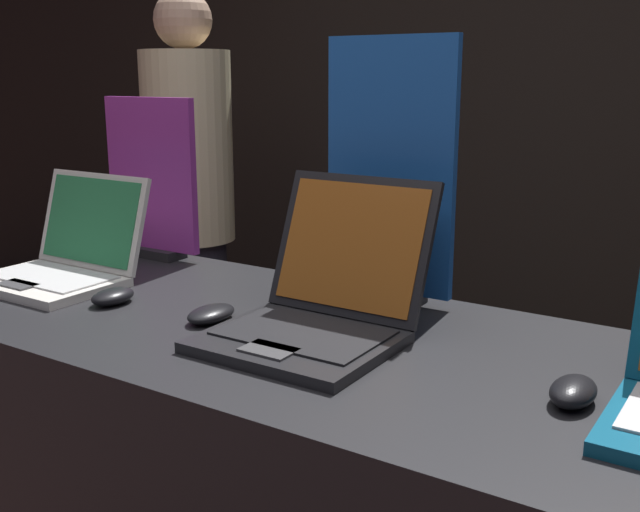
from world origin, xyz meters
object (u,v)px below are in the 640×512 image
Objects in this scene: promo_stand_front at (152,183)px; mouse_front at (113,296)px; laptop_middle at (320,302)px; person_bystander at (191,221)px; mouse_back at (573,391)px; mouse_middle at (211,314)px; laptop_front at (64,257)px; promo_stand_middle at (390,178)px.

mouse_front is at bearing -57.06° from promo_stand_front.
person_bystander reaches higher than laptop_middle.
mouse_back is 1.92m from person_bystander.
mouse_back is (0.46, -0.05, -0.04)m from laptop_middle.
mouse_middle is at bearing -168.65° from laptop_middle.
laptop_middle reaches higher than laptop_front.
mouse_front is 0.24× the size of promo_stand_front.
mouse_front is 0.06× the size of person_bystander.
mouse_front is (0.23, -0.06, -0.04)m from laptop_front.
mouse_back is at bearing -33.39° from promo_stand_middle.
promo_stand_front is at bearing 178.55° from promo_stand_middle.
mouse_middle is (0.25, 0.03, -0.00)m from mouse_front.
mouse_front is 0.89× the size of mouse_middle.
promo_stand_front reaches higher than mouse_front.
promo_stand_middle is 1.40m from person_bystander.
promo_stand_middle is at bearing -30.04° from person_bystander.
person_bystander is at bearing 141.36° from laptop_middle.
mouse_front is at bearing -15.27° from laptop_front.
mouse_middle is 0.69m from mouse_back.
mouse_front is 0.93m from mouse_back.
promo_stand_middle is at bearing 146.61° from mouse_back.
laptop_middle reaches higher than mouse_back.
mouse_back is at bearing -15.62° from promo_stand_front.
laptop_middle is at bearing -21.90° from promo_stand_front.
person_bystander is (-0.96, 0.99, -0.08)m from mouse_middle.
laptop_front is 0.24m from mouse_front.
person_bystander reaches higher than mouse_middle.
person_bystander reaches higher than mouse_front.
mouse_back is (1.16, -0.04, -0.04)m from laptop_front.
promo_stand_front is at bearing 164.38° from mouse_back.
promo_stand_front is at bearing 158.10° from laptop_middle.
laptop_front is at bearing 178.18° from mouse_back.
person_bystander reaches higher than mouse_back.
laptop_front is 1.08m from person_bystander.
promo_stand_front is at bearing 90.00° from laptop_front.
promo_stand_middle is at bearing 90.00° from laptop_middle.
laptop_front is 3.09× the size of mouse_back.
promo_stand_front reaches higher than mouse_back.
person_bystander is (-0.49, 0.67, -0.26)m from promo_stand_front.
laptop_middle is at bearing 174.47° from mouse_back.
laptop_middle is 0.47m from mouse_back.
person_bystander is at bearing 149.96° from promo_stand_middle.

